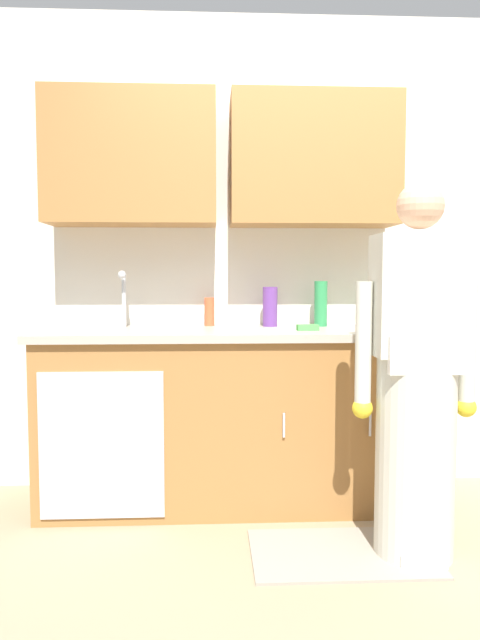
# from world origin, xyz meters

# --- Properties ---
(ground_plane) EXTENTS (9.00, 9.00, 0.00)m
(ground_plane) POSITION_xyz_m (0.00, 0.00, 0.00)
(ground_plane) COLOR #998466
(kitchen_wall_with_uppers) EXTENTS (4.80, 0.44, 2.70)m
(kitchen_wall_with_uppers) POSITION_xyz_m (-0.14, 0.99, 1.48)
(kitchen_wall_with_uppers) COLOR silver
(kitchen_wall_with_uppers) RESTS_ON ground
(counter_cabinet) EXTENTS (1.90, 0.62, 0.90)m
(counter_cabinet) POSITION_xyz_m (-0.55, 0.70, 0.45)
(counter_cabinet) COLOR #9E6B38
(counter_cabinet) RESTS_ON ground
(countertop) EXTENTS (1.96, 0.66, 0.04)m
(countertop) POSITION_xyz_m (-0.55, 0.70, 0.92)
(countertop) COLOR #A8A093
(countertop) RESTS_ON counter_cabinet
(sink) EXTENTS (0.50, 0.36, 0.35)m
(sink) POSITION_xyz_m (-1.06, 0.71, 0.93)
(sink) COLOR #B7BABF
(sink) RESTS_ON counter_cabinet
(person_at_sink) EXTENTS (0.55, 0.34, 1.62)m
(person_at_sink) POSITION_xyz_m (0.27, 0.04, 0.69)
(person_at_sink) COLOR white
(person_at_sink) RESTS_ON ground
(floor_mat) EXTENTS (0.80, 0.50, 0.01)m
(floor_mat) POSITION_xyz_m (-0.05, 0.05, 0.01)
(floor_mat) COLOR gray
(floor_mat) RESTS_ON ground
(bottle_water_tall) EXTENTS (0.08, 0.08, 0.22)m
(bottle_water_tall) POSITION_xyz_m (-0.29, 0.87, 1.05)
(bottle_water_tall) COLOR #66388C
(bottle_water_tall) RESTS_ON countertop
(bottle_dish_liquid) EXTENTS (0.07, 0.07, 0.25)m
(bottle_dish_liquid) POSITION_xyz_m (0.00, 0.87, 1.07)
(bottle_dish_liquid) COLOR #2D8C4C
(bottle_dish_liquid) RESTS_ON countertop
(bottle_soap) EXTENTS (0.06, 0.06, 0.23)m
(bottle_soap) POSITION_xyz_m (0.28, 0.86, 1.05)
(bottle_soap) COLOR #2D8C4C
(bottle_soap) RESTS_ON countertop
(bottle_cleaner_spray) EXTENTS (0.06, 0.06, 0.16)m
(bottle_cleaner_spray) POSITION_xyz_m (-0.63, 0.92, 1.02)
(bottle_cleaner_spray) COLOR #E05933
(bottle_cleaner_spray) RESTS_ON countertop
(cup_by_sink) EXTENTS (0.08, 0.08, 0.08)m
(cup_by_sink) POSITION_xyz_m (0.32, 0.55, 0.98)
(cup_by_sink) COLOR #B24C47
(cup_by_sink) RESTS_ON countertop
(knife_on_counter) EXTENTS (0.23, 0.10, 0.01)m
(knife_on_counter) POSITION_xyz_m (-0.32, 0.68, 0.94)
(knife_on_counter) COLOR silver
(knife_on_counter) RESTS_ON countertop
(sponge) EXTENTS (0.11, 0.07, 0.03)m
(sponge) POSITION_xyz_m (-0.12, 0.61, 0.96)
(sponge) COLOR #4CBF4C
(sponge) RESTS_ON countertop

